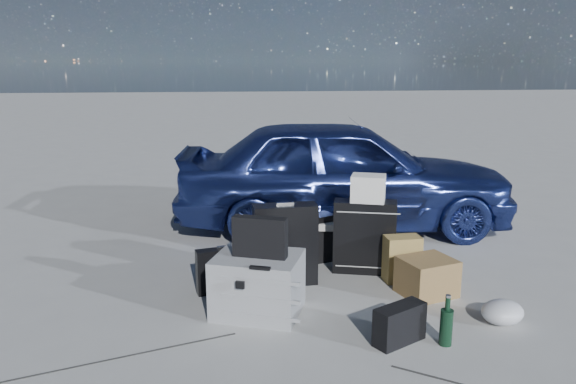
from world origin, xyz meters
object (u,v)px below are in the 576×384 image
object	(u,v)px
pelican_case	(258,284)
briefcase	(226,270)
car	(343,173)
suitcase_left	(285,245)
duffel_bag	(315,243)
cardboard_box	(427,277)
suitcase_right	(364,237)
green_bottle	(447,321)

from	to	relation	value
pelican_case	briefcase	bearing A→B (deg)	138.50
car	briefcase	xyz separation A→B (m)	(-1.27, -1.61, -0.42)
suitcase_left	duffel_bag	world-z (taller)	suitcase_left
car	cardboard_box	distance (m)	1.92
car	pelican_case	bearing A→B (deg)	157.93
pelican_case	suitcase_left	size ratio (longest dim) A/B	0.90
suitcase_left	briefcase	bearing A→B (deg)	-171.44
suitcase_left	suitcase_right	world-z (taller)	suitcase_left
cardboard_box	green_bottle	world-z (taller)	green_bottle
car	suitcase_right	bearing A→B (deg)	-179.03
pelican_case	briefcase	size ratio (longest dim) A/B	1.30
suitcase_right	duffel_bag	distance (m)	0.53
suitcase_right	cardboard_box	size ratio (longest dim) A/B	1.62
suitcase_right	cardboard_box	bearing A→B (deg)	-40.52
car	duffel_bag	xyz separation A→B (m)	(-0.46, -0.97, -0.44)
pelican_case	car	bearing A→B (deg)	82.84
car	briefcase	distance (m)	2.09
briefcase	duffel_bag	size ratio (longest dim) A/B	0.73
suitcase_right	green_bottle	distance (m)	1.33
suitcase_left	suitcase_right	xyz separation A→B (m)	(0.69, 0.18, -0.02)
briefcase	green_bottle	bearing A→B (deg)	-49.90
suitcase_right	pelican_case	bearing A→B (deg)	-128.14
car	suitcase_left	world-z (taller)	car
suitcase_left	car	bearing A→B (deg)	58.75
briefcase	green_bottle	world-z (taller)	briefcase
car	green_bottle	size ratio (longest dim) A/B	10.84
pelican_case	cardboard_box	world-z (taller)	pelican_case
duffel_bag	cardboard_box	size ratio (longest dim) A/B	1.61
briefcase	duffel_bag	world-z (taller)	briefcase
car	suitcase_left	xyz separation A→B (m)	(-0.79, -1.50, -0.27)
green_bottle	car	bearing A→B (deg)	92.30
pelican_case	duffel_bag	bearing A→B (deg)	81.20
car	briefcase	size ratio (longest dim) A/B	7.74
briefcase	green_bottle	xyz separation A→B (m)	(1.37, -1.02, -0.01)
pelican_case	duffel_bag	xyz separation A→B (m)	(0.58, 1.05, -0.06)
briefcase	cardboard_box	distance (m)	1.55
car	suitcase_right	distance (m)	1.36
duffel_bag	suitcase_left	bearing A→B (deg)	-140.40
briefcase	cardboard_box	size ratio (longest dim) A/B	1.18
green_bottle	suitcase_right	bearing A→B (deg)	98.79
car	suitcase_left	size ratio (longest dim) A/B	5.33
cardboard_box	duffel_bag	bearing A→B (deg)	129.59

